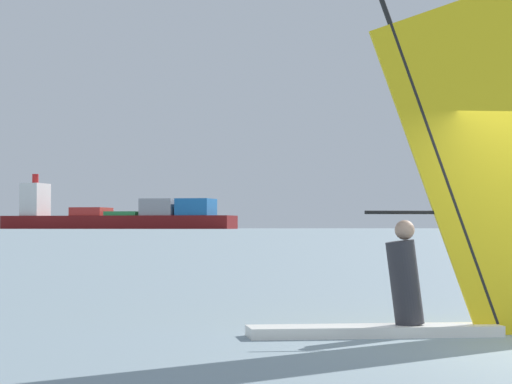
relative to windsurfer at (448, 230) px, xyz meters
The scene contains 3 objects.
windsurfer is the anchor object (origin of this frame).
cargo_ship 687.94m from the windsurfer, 104.40° to the left, with size 149.20×41.77×34.91m.
distant_headland 1361.25m from the windsurfer, 100.19° to the left, with size 1271.49×334.97×25.31m, color #4C564C.
Camera 1 is at (-1.95, -11.49, 1.20)m, focal length 78.07 mm.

